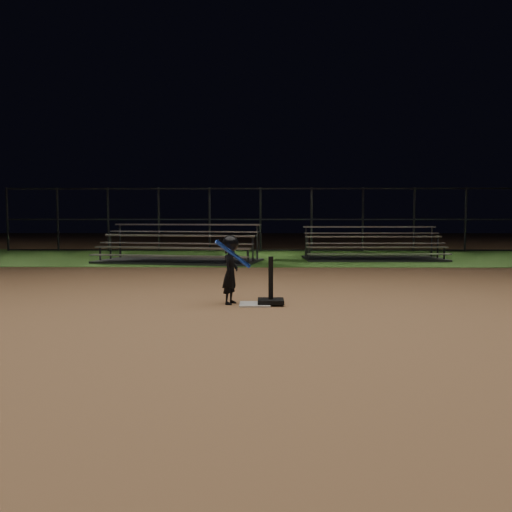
{
  "coord_description": "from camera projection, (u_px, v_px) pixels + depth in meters",
  "views": [
    {
      "loc": [
        0.13,
        -7.6,
        1.25
      ],
      "look_at": [
        0.0,
        1.0,
        0.65
      ],
      "focal_mm": 36.82,
      "sensor_mm": 36.0,
      "label": 1
    }
  ],
  "objects": [
    {
      "name": "grass_strip",
      "position": [
        260.0,
        256.0,
        17.64
      ],
      "size": [
        60.0,
        8.0,
        0.01
      ],
      "primitive_type": "cube",
      "color": "#325F1E",
      "rests_on": "ground"
    },
    {
      "name": "ground",
      "position": [
        255.0,
        305.0,
        7.67
      ],
      "size": [
        80.0,
        80.0,
        0.0
      ],
      "primitive_type": "plane",
      "color": "#976A44",
      "rests_on": "ground"
    },
    {
      "name": "bleacher_left",
      "position": [
        179.0,
        254.0,
        15.28
      ],
      "size": [
        4.91,
        3.07,
        1.12
      ],
      "rotation": [
        0.0,
        0.0,
        -0.2
      ],
      "color": "#B5B5BA",
      "rests_on": "ground"
    },
    {
      "name": "batting_tee",
      "position": [
        271.0,
        295.0,
        7.68
      ],
      "size": [
        0.38,
        0.38,
        0.69
      ],
      "color": "black",
      "rests_on": "home_plate"
    },
    {
      "name": "bleacher_right",
      "position": [
        373.0,
        253.0,
        16.26
      ],
      "size": [
        4.24,
        2.1,
        1.03
      ],
      "rotation": [
        0.0,
        0.0,
        0.01
      ],
      "color": "silver",
      "rests_on": "ground"
    },
    {
      "name": "home_plate",
      "position": [
        255.0,
        304.0,
        7.67
      ],
      "size": [
        0.45,
        0.45,
        0.02
      ],
      "primitive_type": "cube",
      "color": "beige",
      "rests_on": "ground"
    },
    {
      "name": "child_batter",
      "position": [
        230.0,
        267.0,
        7.73
      ],
      "size": [
        0.52,
        0.53,
        1.02
      ],
      "rotation": [
        0.0,
        0.0,
        1.3
      ],
      "color": "black",
      "rests_on": "ground"
    },
    {
      "name": "backstop_fence",
      "position": [
        261.0,
        219.0,
        20.55
      ],
      "size": [
        20.08,
        0.08,
        2.5
      ],
      "color": "#38383D",
      "rests_on": "ground"
    }
  ]
}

